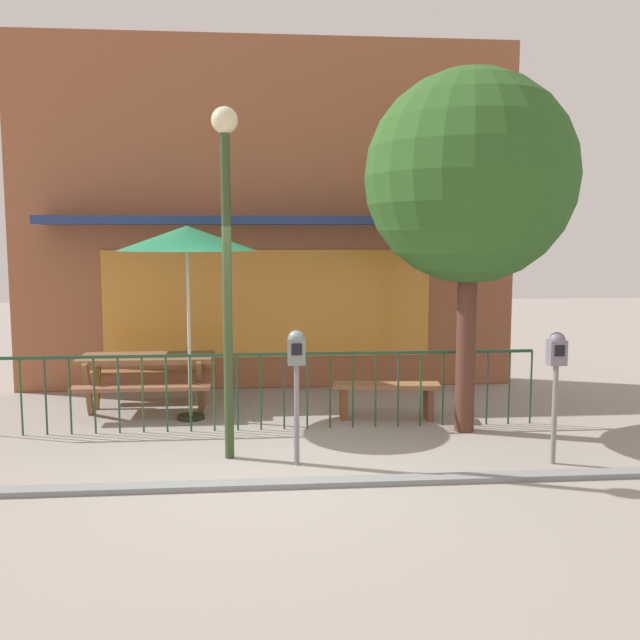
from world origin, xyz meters
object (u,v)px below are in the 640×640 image
street_tree (470,178)px  street_lamp (226,231)px  parking_meter_near (296,361)px  picnic_table_left (147,367)px  parking_meter_far (556,362)px  patio_bench (386,393)px  patio_umbrella (187,240)px

street_tree → street_lamp: (-2.86, -0.83, -0.63)m
street_lamp → street_tree: bearing=16.2°
parking_meter_near → picnic_table_left: bearing=127.4°
picnic_table_left → street_tree: street_tree is taller
parking_meter_far → street_lamp: bearing=171.6°
patio_bench → picnic_table_left: bearing=167.3°
patio_bench → street_lamp: bearing=-143.2°
parking_meter_near → street_lamp: (-0.72, 0.30, 1.34)m
street_tree → parking_meter_near: bearing=-152.1°
patio_bench → parking_meter_far: bearing=-54.4°
patio_bench → street_lamp: size_ratio=0.38×
picnic_table_left → patio_umbrella: bearing=-38.2°
parking_meter_far → street_tree: street_tree is taller
picnic_table_left → street_tree: 4.95m
patio_bench → parking_meter_far: (1.43, -1.99, 0.74)m
picnic_table_left → patio_umbrella: patio_umbrella is taller
picnic_table_left → patio_umbrella: size_ratio=0.71×
parking_meter_near → street_tree: bearing=27.9°
patio_bench → parking_meter_near: size_ratio=1.00×
picnic_table_left → street_lamp: street_lamp is taller
street_tree → street_lamp: bearing=-163.8°
street_lamp → patio_umbrella: bearing=108.6°
patio_umbrella → parking_meter_far: (4.00, -2.22, -1.27)m
street_tree → picnic_table_left: bearing=161.3°
patio_bench → street_lamp: street_lamp is taller
street_lamp → parking_meter_near: bearing=-22.9°
patio_bench → patio_umbrella: bearing=175.0°
picnic_table_left → parking_meter_near: 3.20m
patio_umbrella → street_tree: (3.44, -0.89, 0.73)m
parking_meter_near → patio_bench: bearing=54.5°
parking_meter_far → patio_umbrella: bearing=151.0°
patio_umbrella → picnic_table_left: bearing=141.8°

